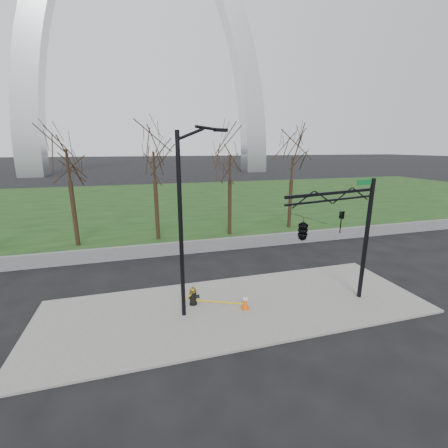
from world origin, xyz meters
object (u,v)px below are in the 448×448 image
object	(u,v)px
fire_hydrant	(193,296)
traffic_signal_mast	(317,226)
traffic_cone	(245,301)
street_light	(185,214)

from	to	relation	value
fire_hydrant	traffic_signal_mast	distance (m)	6.51
traffic_cone	street_light	size ratio (longest dim) A/B	0.09
fire_hydrant	street_light	bearing A→B (deg)	-113.75
fire_hydrant	traffic_signal_mast	xyz separation A→B (m)	(4.96, -2.16, 3.62)
street_light	fire_hydrant	bearing A→B (deg)	44.75
street_light	traffic_signal_mast	bearing A→B (deg)	-33.80
traffic_cone	street_light	xyz separation A→B (m)	(-2.60, 0.33, 4.24)
traffic_cone	street_light	distance (m)	4.99
street_light	traffic_signal_mast	size ratio (longest dim) A/B	1.37
fire_hydrant	traffic_signal_mast	world-z (taller)	traffic_signal_mast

